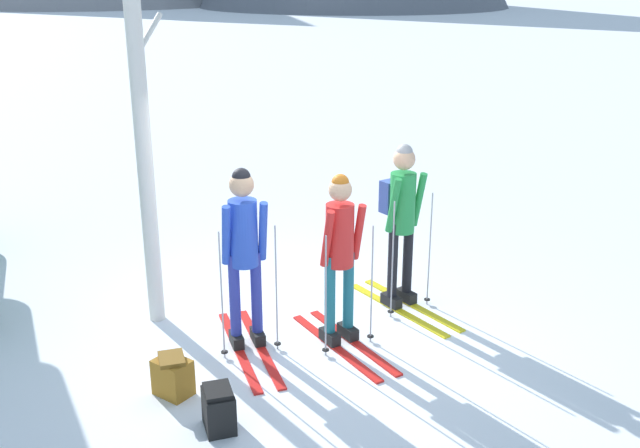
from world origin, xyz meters
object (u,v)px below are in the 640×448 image
skier_in_red (340,252)px  backpack_on_snow_front (173,376)px  skier_in_green (401,215)px  backpack_on_snow_beside (219,409)px  birch_tree_tall (139,100)px  skier_in_blue (244,247)px

skier_in_red → backpack_on_snow_front: skier_in_red is taller
skier_in_green → backpack_on_snow_beside: skier_in_green is taller
backpack_on_snow_beside → birch_tree_tall: bearing=98.2°
skier_in_green → backpack_on_snow_front: 3.02m
skier_in_red → birch_tree_tall: 2.49m
skier_in_blue → backpack_on_snow_beside: size_ratio=4.90×
skier_in_red → skier_in_blue: bearing=167.0°
backpack_on_snow_front → skier_in_green: bearing=23.2°
skier_in_red → backpack_on_snow_front: size_ratio=4.45×
skier_in_red → skier_in_green: skier_in_green is taller
skier_in_blue → backpack_on_snow_front: skier_in_blue is taller
backpack_on_snow_front → backpack_on_snow_beside: size_ratio=1.05×
birch_tree_tall → skier_in_green: bearing=-9.2°
birch_tree_tall → backpack_on_snow_front: size_ratio=11.81×
skier_in_green → skier_in_blue: bearing=-167.0°
birch_tree_tall → skier_in_red: bearing=-31.5°
birch_tree_tall → skier_in_blue: bearing=-46.0°
skier_in_red → skier_in_green: size_ratio=0.95×
skier_in_green → backpack_on_snow_beside: bearing=-142.9°
skier_in_red → skier_in_green: (0.92, 0.64, 0.09)m
skier_in_red → birch_tree_tall: bearing=148.5°
skier_in_blue → skier_in_green: bearing=13.0°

